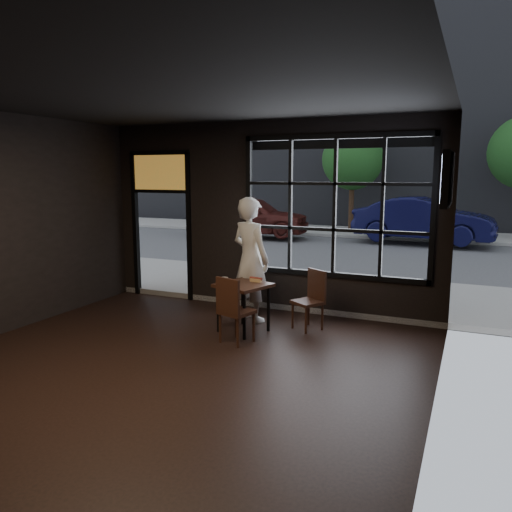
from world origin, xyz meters
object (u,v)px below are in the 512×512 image
at_px(chair_near, 237,309).
at_px(cafe_table, 243,307).
at_px(man, 251,260).
at_px(navy_car, 423,220).

bearing_deg(chair_near, cafe_table, -59.01).
xyz_separation_m(man, navy_car, (1.66, 10.03, -0.16)).
height_order(cafe_table, chair_near, chair_near).
xyz_separation_m(cafe_table, man, (-0.14, 0.58, 0.62)).
height_order(chair_near, man, man).
height_order(cafe_table, man, man).
height_order(chair_near, navy_car, navy_car).
relative_size(cafe_table, chair_near, 0.78).
xyz_separation_m(chair_near, man, (-0.27, 1.05, 0.52)).
bearing_deg(man, cafe_table, 126.27).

